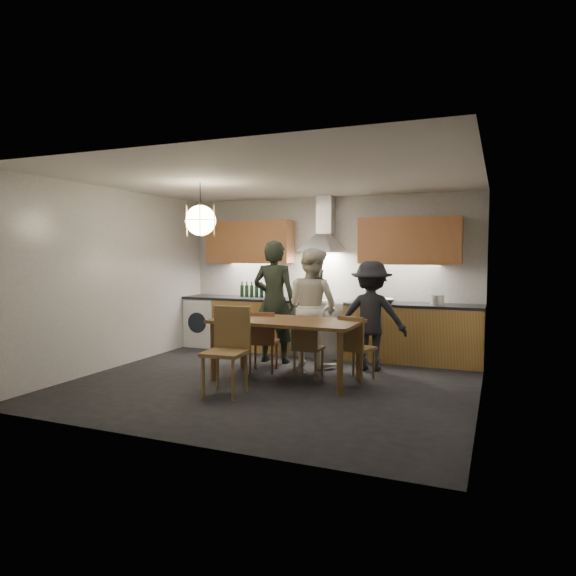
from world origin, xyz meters
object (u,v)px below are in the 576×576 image
at_px(chair_back_left, 262,337).
at_px(person_left, 274,302).
at_px(mixing_bowl, 386,301).
at_px(chair_front, 228,344).
at_px(wine_bottles, 257,290).
at_px(dining_table, 286,327).
at_px(stock_pot, 437,300).
at_px(person_right, 371,316).
at_px(person_mid, 312,307).

bearing_deg(chair_back_left, person_left, -92.61).
distance_m(person_left, mixing_bowl, 1.72).
bearing_deg(chair_front, wine_bottles, 104.54).
xyz_separation_m(dining_table, wine_bottles, (-1.33, 1.86, 0.32)).
bearing_deg(stock_pot, chair_front, -129.64).
bearing_deg(person_right, chair_front, 47.31).
distance_m(chair_back_left, wine_bottles, 1.85).
height_order(person_left, stock_pot, person_left).
bearing_deg(wine_bottles, chair_back_left, -61.52).
distance_m(mixing_bowl, stock_pot, 0.75).
distance_m(person_mid, person_right, 0.88).
xyz_separation_m(person_left, person_mid, (0.61, -0.00, -0.06)).
bearing_deg(person_left, stock_pot, -165.21).
relative_size(person_mid, mixing_bowl, 5.92).
bearing_deg(person_right, mixing_bowl, -104.37).
xyz_separation_m(dining_table, person_right, (0.87, 1.05, 0.07)).
relative_size(chair_back_left, person_left, 0.46).
distance_m(chair_front, stock_pot, 3.34).
bearing_deg(mixing_bowl, stock_pot, 3.52).
bearing_deg(chair_back_left, mixing_bowl, -148.26).
bearing_deg(wine_bottles, mixing_bowl, -3.75).
bearing_deg(wine_bottles, chair_front, -70.94).
height_order(dining_table, person_mid, person_mid).
relative_size(chair_front, wine_bottles, 1.63).
bearing_deg(chair_front, dining_table, 57.99).
bearing_deg(mixing_bowl, wine_bottles, 176.25).
bearing_deg(stock_pot, person_left, -161.79).
bearing_deg(wine_bottles, person_mid, -32.87).
bearing_deg(person_mid, stock_pot, -133.42).
relative_size(person_mid, stock_pot, 8.83).
height_order(dining_table, chair_front, chair_front).
bearing_deg(dining_table, person_right, 51.90).
xyz_separation_m(dining_table, chair_front, (-0.42, -0.80, -0.12)).
bearing_deg(dining_table, mixing_bowl, 62.61).
relative_size(dining_table, person_mid, 1.11).
bearing_deg(wine_bottles, person_left, -50.09).
height_order(person_left, person_mid, person_left).
height_order(person_mid, stock_pot, person_mid).
relative_size(person_left, stock_pot, 9.44).
bearing_deg(person_mid, mixing_bowl, -120.53).
distance_m(person_mid, wine_bottles, 1.60).
xyz_separation_m(person_mid, person_right, (0.87, 0.06, -0.09)).
distance_m(chair_front, mixing_bowl, 2.88).
distance_m(chair_front, person_left, 1.84).
height_order(person_mid, person_right, person_mid).
height_order(person_right, wine_bottles, person_right).
height_order(chair_front, mixing_bowl, chair_front).
relative_size(dining_table, person_right, 1.24).
distance_m(dining_table, person_right, 1.37).
xyz_separation_m(dining_table, mixing_bowl, (0.95, 1.71, 0.22)).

